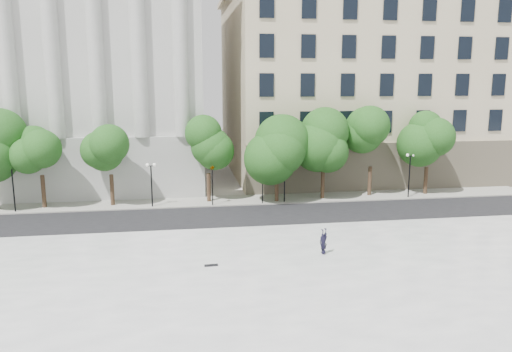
# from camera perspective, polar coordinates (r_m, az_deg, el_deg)

# --- Properties ---
(ground) EXTENTS (160.00, 160.00, 0.00)m
(ground) POSITION_cam_1_polar(r_m,az_deg,el_deg) (24.39, 2.39, -16.22)
(ground) COLOR beige
(ground) RESTS_ON ground
(plaza) EXTENTS (44.00, 22.00, 0.45)m
(plaza) POSITION_cam_1_polar(r_m,az_deg,el_deg) (26.96, 1.14, -12.94)
(plaza) COLOR white
(plaza) RESTS_ON ground
(street) EXTENTS (60.00, 8.00, 0.02)m
(street) POSITION_cam_1_polar(r_m,az_deg,el_deg) (41.06, -2.45, -4.85)
(street) COLOR black
(street) RESTS_ON ground
(far_sidewalk) EXTENTS (60.00, 4.00, 0.12)m
(far_sidewalk) POSITION_cam_1_polar(r_m,az_deg,el_deg) (46.82, -3.26, -2.83)
(far_sidewalk) COLOR #A3A196
(far_sidewalk) RESTS_ON ground
(building_west) EXTENTS (31.50, 27.65, 25.60)m
(building_west) POSITION_cam_1_polar(r_m,az_deg,el_deg) (61.25, -21.19, 11.78)
(building_west) COLOR #B9B9B5
(building_west) RESTS_ON ground
(building_east) EXTENTS (36.00, 26.15, 23.00)m
(building_east) POSITION_cam_1_polar(r_m,az_deg,el_deg) (64.92, 13.45, 10.57)
(building_east) COLOR beige
(building_east) RESTS_ON ground
(traffic_light_west) EXTENTS (0.85, 1.79, 4.21)m
(traffic_light_west) POSITION_cam_1_polar(r_m,az_deg,el_deg) (44.31, -5.05, 1.19)
(traffic_light_west) COLOR black
(traffic_light_west) RESTS_ON ground
(traffic_light_east) EXTENTS (0.42, 1.58, 4.13)m
(traffic_light_east) POSITION_cam_1_polar(r_m,az_deg,el_deg) (44.84, 0.75, 1.22)
(traffic_light_east) COLOR black
(traffic_light_east) RESTS_ON ground
(person_lying) EXTENTS (1.31, 1.72, 0.44)m
(person_lying) POSITION_cam_1_polar(r_m,az_deg,el_deg) (31.72, 7.70, -8.45)
(person_lying) COLOR black
(person_lying) RESTS_ON plaza
(skateboard) EXTENTS (0.80, 0.25, 0.08)m
(skateboard) POSITION_cam_1_polar(r_m,az_deg,el_deg) (29.71, -5.15, -10.12)
(skateboard) COLOR black
(skateboard) RESTS_ON plaza
(street_trees) EXTENTS (43.77, 5.02, 8.05)m
(street_trees) POSITION_cam_1_polar(r_m,az_deg,el_deg) (45.58, -2.30, 3.45)
(street_trees) COLOR #382619
(street_trees) RESTS_ON ground
(lamp_posts) EXTENTS (36.50, 0.28, 4.46)m
(lamp_posts) POSITION_cam_1_polar(r_m,az_deg,el_deg) (44.81, -3.76, 0.31)
(lamp_posts) COLOR black
(lamp_posts) RESTS_ON ground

